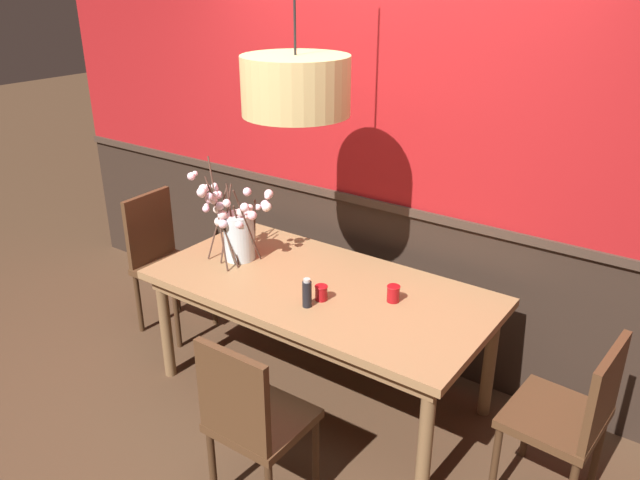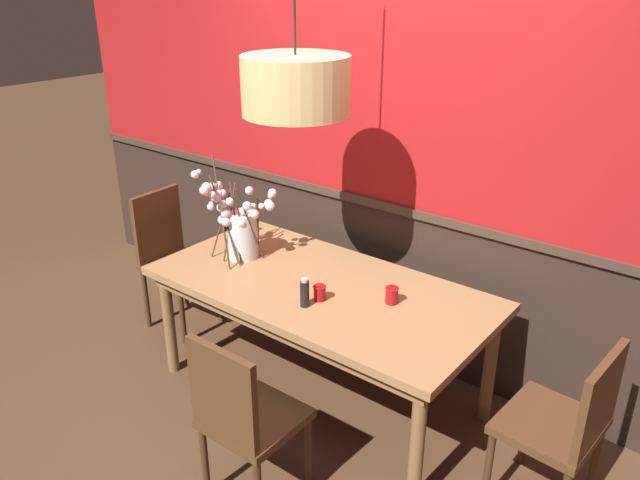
# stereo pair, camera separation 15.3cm
# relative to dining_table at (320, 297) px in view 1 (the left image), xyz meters

# --- Properties ---
(ground_plane) EXTENTS (24.00, 24.00, 0.00)m
(ground_plane) POSITION_rel_dining_table_xyz_m (0.00, 0.00, -0.66)
(ground_plane) COLOR #4C3321
(back_wall) EXTENTS (5.65, 0.14, 2.95)m
(back_wall) POSITION_rel_dining_table_xyz_m (0.00, 0.70, 0.81)
(back_wall) COLOR #2D2119
(back_wall) RESTS_ON ground
(dining_table) EXTENTS (1.95, 0.97, 0.74)m
(dining_table) POSITION_rel_dining_table_xyz_m (0.00, 0.00, 0.00)
(dining_table) COLOR #997047
(dining_table) RESTS_ON ground
(chair_far_side_left) EXTENTS (0.43, 0.39, 0.98)m
(chair_far_side_left) POSITION_rel_dining_table_xyz_m (-0.29, 0.92, -0.12)
(chair_far_side_left) COLOR #4C301C
(chair_far_side_left) RESTS_ON ground
(chair_head_west_end) EXTENTS (0.45, 0.44, 0.97)m
(chair_head_west_end) POSITION_rel_dining_table_xyz_m (-1.35, 0.03, -0.12)
(chair_head_west_end) COLOR #4C301C
(chair_head_west_end) RESTS_ON ground
(chair_head_east_end) EXTENTS (0.44, 0.48, 0.90)m
(chair_head_east_end) POSITION_rel_dining_table_xyz_m (1.42, -0.02, -0.14)
(chair_head_east_end) COLOR #4C301C
(chair_head_east_end) RESTS_ON ground
(chair_near_side_right) EXTENTS (0.41, 0.42, 0.92)m
(chair_near_side_right) POSITION_rel_dining_table_xyz_m (0.24, -0.87, -0.15)
(chair_near_side_right) COLOR #4C301C
(chair_near_side_right) RESTS_ON ground
(chair_far_side_right) EXTENTS (0.48, 0.47, 0.95)m
(chair_far_side_right) POSITION_rel_dining_table_xyz_m (0.33, 0.90, -0.13)
(chair_far_side_right) COLOR #4C301C
(chair_far_side_right) RESTS_ON ground
(vase_with_blossoms) EXTENTS (0.45, 0.46, 0.63)m
(vase_with_blossoms) POSITION_rel_dining_table_xyz_m (-0.60, -0.01, 0.27)
(vase_with_blossoms) COLOR silver
(vase_with_blossoms) RESTS_ON dining_table
(candle_holder_nearer_center) EXTENTS (0.07, 0.07, 0.09)m
(candle_holder_nearer_center) POSITION_rel_dining_table_xyz_m (0.43, 0.07, 0.13)
(candle_holder_nearer_center) COLOR #9E0F14
(candle_holder_nearer_center) RESTS_ON dining_table
(candle_holder_nearer_edge) EXTENTS (0.07, 0.07, 0.08)m
(candle_holder_nearer_edge) POSITION_rel_dining_table_xyz_m (0.11, -0.14, 0.12)
(candle_holder_nearer_edge) COLOR #9E0F14
(candle_holder_nearer_edge) RESTS_ON dining_table
(condiment_bottle) EXTENTS (0.05, 0.05, 0.16)m
(condiment_bottle) POSITION_rel_dining_table_xyz_m (0.09, -0.24, 0.16)
(condiment_bottle) COLOR black
(condiment_bottle) RESTS_ON dining_table
(pendant_lamp) EXTENTS (0.54, 0.54, 1.25)m
(pendant_lamp) POSITION_rel_dining_table_xyz_m (-0.09, -0.07, 1.18)
(pendant_lamp) COLOR tan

